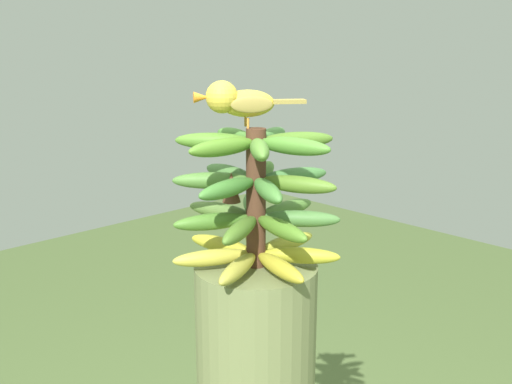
{
  "coord_description": "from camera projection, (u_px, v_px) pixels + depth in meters",
  "views": [
    {
      "loc": [
        -0.79,
        0.77,
        1.65
      ],
      "look_at": [
        0.0,
        0.0,
        1.38
      ],
      "focal_mm": 40.35,
      "sensor_mm": 36.0,
      "label": 1
    }
  ],
  "objects": [
    {
      "name": "banana_bunch",
      "position": [
        256.0,
        199.0,
        1.14
      ],
      "size": [
        0.34,
        0.34,
        0.28
      ],
      "color": "#4C2D1E",
      "rests_on": "banana_tree"
    },
    {
      "name": "perched_bird",
      "position": [
        237.0,
        101.0,
        1.1
      ],
      "size": [
        0.14,
        0.2,
        0.09
      ],
      "color": "#C68933",
      "rests_on": "banana_bunch"
    }
  ]
}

